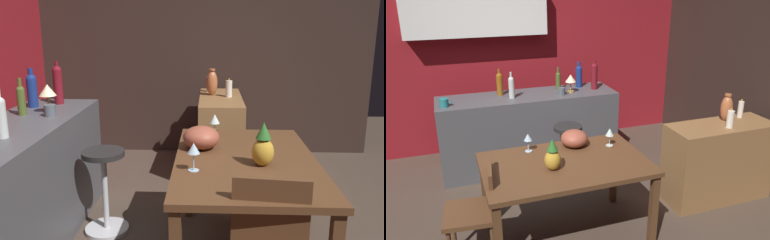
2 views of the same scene
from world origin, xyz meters
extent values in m
cube|color=#33231E|center=(2.55, 0.30, 1.30)|extent=(0.10, 4.40, 2.60)
cube|color=#56351E|center=(0.12, -0.21, 0.72)|extent=(1.38, 0.89, 0.04)
cube|color=#56351E|center=(0.76, 0.19, 0.35)|extent=(0.06, 0.06, 0.70)
cube|color=#56351E|center=(0.76, -0.60, 0.35)|extent=(0.06, 0.06, 0.70)
cube|color=#4C4C51|center=(0.16, 1.33, 0.45)|extent=(2.10, 0.60, 0.90)
cube|color=olive|center=(1.81, -0.09, 0.41)|extent=(1.10, 0.44, 0.82)
cube|color=#56351E|center=(-0.51, -0.28, 0.65)|extent=(0.07, 0.38, 0.40)
cylinder|color=#262323|center=(0.48, 0.81, 0.63)|extent=(0.32, 0.32, 0.04)
cylinder|color=silver|center=(0.48, 0.81, 0.32)|extent=(0.04, 0.04, 0.61)
cylinder|color=silver|center=(0.48, 0.81, 0.01)|extent=(0.34, 0.34, 0.03)
cylinder|color=silver|center=(-0.12, 0.11, 0.74)|extent=(0.06, 0.06, 0.00)
cylinder|color=silver|center=(-0.12, 0.11, 0.79)|extent=(0.01, 0.01, 0.10)
cone|color=silver|center=(-0.12, 0.11, 0.88)|extent=(0.07, 0.07, 0.06)
cylinder|color=silver|center=(0.61, -0.02, 0.74)|extent=(0.07, 0.07, 0.00)
cylinder|color=silver|center=(0.61, -0.02, 0.79)|extent=(0.01, 0.01, 0.10)
cone|color=silver|center=(0.61, -0.02, 0.88)|extent=(0.08, 0.08, 0.07)
ellipsoid|color=gold|center=(-0.01, -0.30, 0.82)|extent=(0.13, 0.13, 0.17)
cone|color=#2D6B28|center=(-0.01, -0.30, 0.96)|extent=(0.09, 0.09, 0.10)
ellipsoid|color=#9E4C38|center=(0.30, 0.08, 0.82)|extent=(0.25, 0.25, 0.16)
cylinder|color=#475623|center=(0.57, 1.43, 0.99)|extent=(0.06, 0.06, 0.19)
sphere|color=#475623|center=(0.57, 1.43, 1.09)|extent=(0.06, 0.06, 0.06)
cylinder|color=#475623|center=(0.57, 1.43, 1.14)|extent=(0.03, 0.03, 0.07)
cylinder|color=silver|center=(-0.04, 1.27, 1.01)|extent=(0.06, 0.06, 0.22)
cylinder|color=navy|center=(0.85, 1.47, 1.02)|extent=(0.08, 0.08, 0.23)
sphere|color=navy|center=(0.85, 1.47, 1.13)|extent=(0.08, 0.08, 0.08)
cylinder|color=navy|center=(0.85, 1.47, 1.19)|extent=(0.04, 0.04, 0.06)
cylinder|color=maroon|center=(0.99, 1.31, 1.04)|extent=(0.08, 0.08, 0.29)
sphere|color=maroon|center=(0.99, 1.31, 1.19)|extent=(0.08, 0.08, 0.08)
cylinder|color=maroon|center=(0.99, 1.31, 1.24)|extent=(0.03, 0.03, 0.05)
cylinder|color=#515660|center=(0.54, 1.21, 0.94)|extent=(0.09, 0.09, 0.09)
torus|color=#515660|center=(0.59, 1.21, 0.95)|extent=(0.05, 0.01, 0.05)
cylinder|color=#A58447|center=(0.67, 1.27, 0.91)|extent=(0.08, 0.08, 0.02)
cylinder|color=#A58447|center=(0.67, 1.27, 0.97)|extent=(0.02, 0.02, 0.11)
cone|color=beige|center=(0.67, 1.27, 1.07)|extent=(0.13, 0.13, 0.09)
cylinder|color=white|center=(2.13, 0.03, 0.91)|extent=(0.06, 0.06, 0.17)
ellipsoid|color=yellow|center=(2.13, 0.03, 1.00)|extent=(0.01, 0.01, 0.03)
cylinder|color=white|center=(1.82, -0.18, 0.91)|extent=(0.07, 0.07, 0.17)
ellipsoid|color=yellow|center=(1.82, -0.18, 1.00)|extent=(0.01, 0.01, 0.03)
ellipsoid|color=#B26038|center=(1.92, 0.00, 0.95)|extent=(0.12, 0.12, 0.26)
cylinder|color=#B26038|center=(1.92, 0.00, 1.09)|extent=(0.07, 0.07, 0.02)
camera|label=1|loc=(-2.30, 0.03, 1.58)|focal=37.29mm
camera|label=2|loc=(-0.76, -2.98, 2.18)|focal=35.97mm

